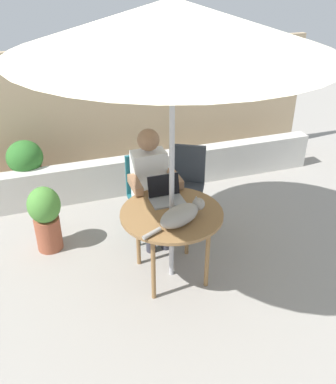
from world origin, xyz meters
TOP-DOWN VIEW (x-y plane):
  - ground_plane at (0.00, 0.00)m, footprint 14.00×14.00m
  - fence_back at (0.00, 2.43)m, footprint 5.69×0.08m
  - planter_wall_low at (0.00, 1.69)m, footprint 5.12×0.20m
  - patio_table at (0.00, 0.00)m, footprint 0.92×0.92m
  - patio_umbrella at (0.00, 0.00)m, footprint 2.42×2.42m
  - chair_occupied at (0.00, 0.79)m, footprint 0.40×0.40m
  - chair_empty at (0.47, 0.86)m, footprint 0.54×0.54m
  - person_seated at (0.00, 0.64)m, footprint 0.48×0.48m
  - laptop at (0.02, 0.24)m, footprint 0.30×0.25m
  - cat at (0.02, -0.19)m, footprint 0.62×0.34m
  - potted_plant_near_fence at (-1.19, 1.91)m, footprint 0.43×0.43m
  - potted_plant_by_chair at (-1.06, 0.80)m, footprint 0.33×0.33m

SIDE VIEW (x-z plane):
  - ground_plane at x=0.00m, z-range 0.00..0.00m
  - planter_wall_low at x=0.00m, z-range 0.00..0.47m
  - potted_plant_by_chair at x=-1.06m, z-range 0.04..0.75m
  - potted_plant_near_fence at x=-1.19m, z-range 0.02..0.79m
  - chair_occupied at x=0.00m, z-range 0.08..0.96m
  - chair_empty at x=0.47m, z-range 0.08..0.96m
  - patio_table at x=0.00m, z-range 0.29..0.99m
  - person_seated at x=0.00m, z-range 0.08..1.30m
  - laptop at x=0.02m, z-range 0.66..0.87m
  - cat at x=0.02m, z-range 0.70..0.87m
  - fence_back at x=0.00m, z-range 0.00..1.69m
  - patio_umbrella at x=0.00m, z-range 1.04..3.48m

